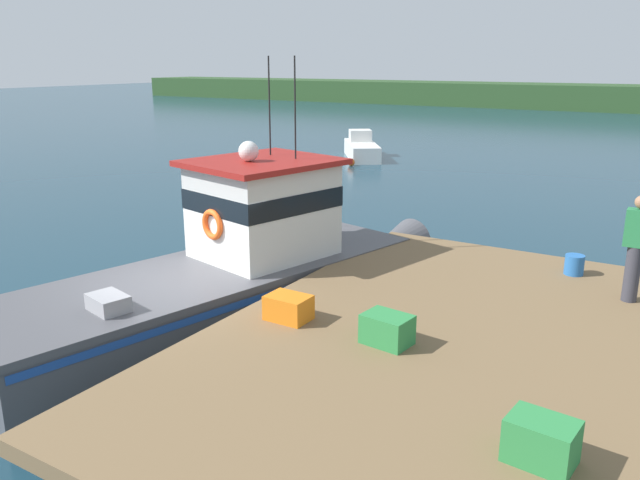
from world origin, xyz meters
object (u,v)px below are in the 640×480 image
Objects in this scene: deckhand_by_the_boat at (636,246)px; crate_single_far at (387,329)px; bait_bucket at (574,265)px; moored_boat_off_the_point at (361,148)px; crate_stack_near_edge at (541,441)px; main_fishing_boat at (238,273)px; crate_single_by_cleat at (288,308)px; mooring_buoy_outer at (351,162)px.

crate_single_far is at bearing -127.04° from deckhand_by_the_boat.
bait_bucket is 0.07× the size of moored_boat_off_the_point.
crate_stack_near_edge is 1.76× the size of bait_bucket.
crate_single_by_cleat is (2.26, -1.69, 0.37)m from main_fishing_boat.
crate_single_by_cleat is 0.37× the size of deckhand_by_the_boat.
main_fishing_boat is at bearing 156.01° from crate_single_far.
crate_single_far is 24.62m from moored_boat_off_the_point.
main_fishing_boat is 4.16m from crate_single_far.
crate_single_far is at bearing 0.03° from crate_single_by_cleat.
main_fishing_boat is 29.27× the size of bait_bucket.
mooring_buoy_outer is (-9.31, 18.89, -1.21)m from crate_single_by_cleat.
crate_single_far is 21.81m from mooring_buoy_outer.
crate_single_far is 4.17m from deckhand_by_the_boat.
crate_single_far reaches higher than moored_boat_off_the_point.
mooring_buoy_outer is at bearing 119.83° from crate_single_far.
crate_single_by_cleat is 21.10m from mooring_buoy_outer.
crate_single_far is at bearing -60.17° from mooring_buoy_outer.
bait_bucket is (5.31, 2.47, 0.36)m from main_fishing_boat.
main_fishing_boat is 21.47m from moored_boat_off_the_point.
mooring_buoy_outer is (-12.36, 14.74, -1.20)m from bait_bucket.
crate_single_by_cleat is at bearing -140.64° from deckhand_by_the_boat.
deckhand_by_the_boat reaches higher than crate_stack_near_edge.
deckhand_by_the_boat is at bearing 87.58° from crate_stack_near_edge.
crate_stack_near_edge is at bearing -82.52° from bait_bucket.
moored_boat_off_the_point is at bearing 118.56° from crate_single_far.
moored_boat_off_the_point is (-10.24, 21.61, -0.92)m from crate_single_by_cleat.
mooring_buoy_outer is at bearing 122.67° from crate_stack_near_edge.
deckhand_by_the_boat is (2.48, 3.29, 0.66)m from crate_single_far.
crate_stack_near_edge is at bearing -34.30° from crate_single_far.
crate_stack_near_edge reaches higher than crate_single_by_cleat.
crate_single_by_cleat is at bearing -63.78° from mooring_buoy_outer.
crate_single_far is (1.53, 0.00, 0.02)m from crate_single_by_cleat.
deckhand_by_the_boat reaches higher than bait_bucket.
crate_single_far is at bearing 145.70° from crate_stack_near_edge.
main_fishing_boat is at bearing 143.25° from crate_single_by_cleat.
crate_stack_near_edge is at bearing -28.11° from main_fishing_boat.
main_fishing_boat reaches higher than mooring_buoy_outer.
deckhand_by_the_boat is (4.01, 3.29, 0.68)m from crate_single_by_cleat.
main_fishing_boat reaches higher than crate_single_by_cleat.
crate_single_far is 4.43m from bait_bucket.
moored_boat_off_the_point is at bearing 127.86° from deckhand_by_the_boat.
mooring_buoy_outer is at bearing -71.11° from moored_boat_off_the_point.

